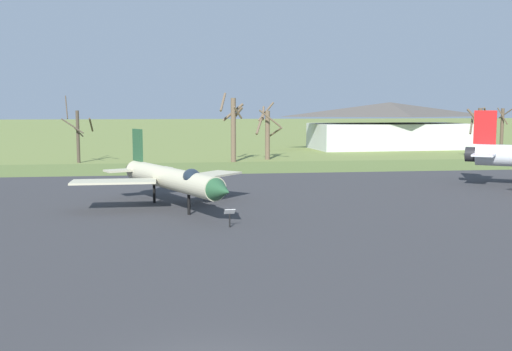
% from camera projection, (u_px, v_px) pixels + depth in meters
% --- Properties ---
extents(asphalt_apron, '(91.89, 53.67, 0.05)m').
position_uv_depth(asphalt_apron, '(189.00, 236.00, 29.76)').
color(asphalt_apron, '#333335').
rests_on(asphalt_apron, ground).
extents(grass_verge_strip, '(151.89, 12.00, 0.06)m').
position_uv_depth(grass_verge_strip, '(180.00, 168.00, 62.07)').
color(grass_verge_strip, '#5B6E36').
rests_on(grass_verge_strip, ground).
extents(jet_fighter_rear_center, '(10.82, 13.21, 4.83)m').
position_uv_depth(jet_fighter_rear_center, '(172.00, 178.00, 37.10)').
color(jet_fighter_rear_center, '#B7B293').
rests_on(jet_fighter_rear_center, ground).
extents(info_placard_rear_center, '(0.59, 0.33, 1.03)m').
position_uv_depth(info_placard_rear_center, '(230.00, 216.00, 31.60)').
color(info_placard_rear_center, black).
rests_on(info_placard_rear_center, ground).
extents(bare_tree_left_of_center, '(3.27, 3.24, 7.61)m').
position_uv_depth(bare_tree_left_of_center, '(79.00, 133.00, 68.18)').
color(bare_tree_left_of_center, '#42382D').
rests_on(bare_tree_left_of_center, ground).
extents(bare_tree_center, '(3.02, 2.71, 7.97)m').
position_uv_depth(bare_tree_center, '(233.00, 125.00, 69.36)').
color(bare_tree_center, brown).
rests_on(bare_tree_center, ground).
extents(bare_tree_right_of_center, '(3.34, 3.27, 6.93)m').
position_uv_depth(bare_tree_right_of_center, '(267.00, 131.00, 72.49)').
color(bare_tree_right_of_center, brown).
rests_on(bare_tree_right_of_center, ground).
extents(bare_tree_far_right, '(2.51, 2.82, 6.30)m').
position_uv_depth(bare_tree_far_right, '(479.00, 130.00, 73.35)').
color(bare_tree_far_right, brown).
rests_on(bare_tree_far_right, ground).
extents(bare_tree_backdrop_extra, '(3.81, 2.81, 6.70)m').
position_uv_depth(bare_tree_backdrop_extra, '(501.00, 130.00, 74.36)').
color(bare_tree_backdrop_extra, brown).
rests_on(bare_tree_backdrop_extra, ground).
extents(visitor_building, '(24.76, 12.32, 7.01)m').
position_uv_depth(visitor_building, '(389.00, 126.00, 91.24)').
color(visitor_building, beige).
rests_on(visitor_building, ground).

